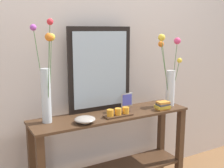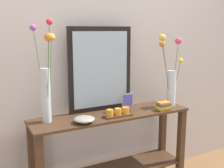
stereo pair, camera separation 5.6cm
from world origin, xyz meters
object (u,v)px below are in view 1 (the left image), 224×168
decorative_bowl (85,119)px  candle_tray (118,113)px  mirror_leaning (100,69)px  vase_right (170,77)px  book_stack (163,106)px  tall_vase_left (46,83)px  picture_frame_small (127,100)px  console_table (112,146)px

decorative_bowl → candle_tray: bearing=4.2°
mirror_leaning → vase_right: bearing=-15.7°
mirror_leaning → book_stack: size_ratio=5.59×
tall_vase_left → book_stack: size_ratio=5.97×
mirror_leaning → book_stack: mirror_leaning is taller
mirror_leaning → picture_frame_small: mirror_leaning is taller
console_table → vase_right: vase_right is taller
tall_vase_left → book_stack: 1.04m
tall_vase_left → decorative_bowl: (0.24, -0.15, -0.28)m
picture_frame_small → tall_vase_left: bearing=-173.4°
tall_vase_left → vase_right: 1.14m
vase_right → book_stack: size_ratio=5.10×
console_table → decorative_bowl: size_ratio=8.54×
tall_vase_left → candle_tray: size_ratio=3.19×
console_table → candle_tray: (0.01, -0.08, 0.32)m
book_stack → decorative_bowl: bearing=179.3°
picture_frame_small → decorative_bowl: picture_frame_small is taller
tall_vase_left → candle_tray: tall_vase_left is taller
picture_frame_small → book_stack: bearing=-48.6°
console_table → picture_frame_small: 0.45m
tall_vase_left → console_table: bearing=-5.0°
vase_right → decorative_bowl: bearing=-175.3°
mirror_leaning → candle_tray: 0.41m
console_table → book_stack: (0.45, -0.11, 0.33)m
console_table → tall_vase_left: 0.81m
decorative_bowl → book_stack: 0.75m
vase_right → candle_tray: (-0.58, -0.05, -0.24)m
mirror_leaning → book_stack: 0.64m
candle_tray → picture_frame_small: 0.31m
book_stack → picture_frame_small: bearing=131.4°
mirror_leaning → decorative_bowl: 0.49m
mirror_leaning → tall_vase_left: (-0.50, -0.10, -0.06)m
console_table → vase_right: bearing=-3.0°
decorative_bowl → tall_vase_left: bearing=148.0°
console_table → vase_right: size_ratio=2.09×
vase_right → picture_frame_small: vase_right is taller
tall_vase_left → vase_right: bearing=-3.9°
tall_vase_left → vase_right: (1.13, -0.08, -0.04)m
console_table → tall_vase_left: bearing=175.0°
vase_right → book_stack: 0.28m
mirror_leaning → picture_frame_small: (0.27, -0.01, -0.30)m
tall_vase_left → picture_frame_small: 0.81m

